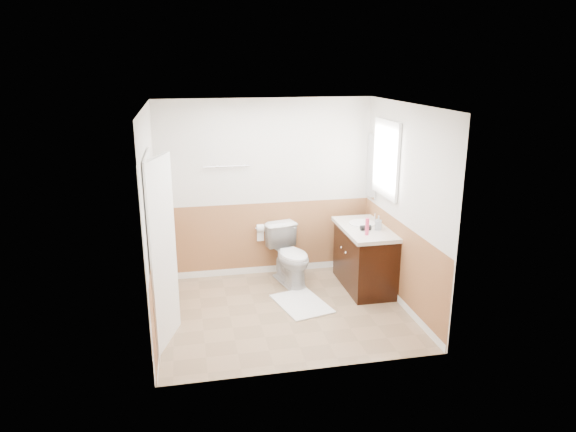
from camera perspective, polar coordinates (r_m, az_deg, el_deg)
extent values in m
plane|color=#8C7051|center=(6.56, -0.43, -10.35)|extent=(3.00, 3.00, 0.00)
plane|color=white|center=(5.88, -0.48, 11.99)|extent=(3.00, 3.00, 0.00)
plane|color=silver|center=(7.34, -2.41, 2.97)|extent=(3.00, 0.00, 3.00)
plane|color=silver|center=(4.89, 2.48, -3.97)|extent=(3.00, 0.00, 3.00)
plane|color=silver|center=(6.01, -14.63, -0.61)|extent=(0.00, 3.00, 3.00)
plane|color=silver|center=(6.54, 12.55, 0.93)|extent=(0.00, 3.00, 3.00)
plane|color=#A36A41|center=(7.54, -2.32, -2.60)|extent=(3.00, 0.00, 3.00)
plane|color=#A36A41|center=(5.21, 2.35, -11.67)|extent=(3.00, 0.00, 3.00)
plane|color=#A36A41|center=(6.26, -14.03, -7.18)|extent=(0.00, 2.60, 2.60)
plane|color=#A36A41|center=(6.77, 12.06, -5.20)|extent=(0.00, 2.60, 2.60)
imported|color=silver|center=(7.21, 0.25, -4.32)|extent=(0.62, 0.87, 0.80)
cube|color=white|center=(6.73, 1.49, -9.53)|extent=(0.73, 0.91, 0.02)
cube|color=black|center=(7.16, 8.34, -4.65)|extent=(0.55, 1.10, 0.80)
sphere|color=silver|center=(6.93, 6.33, -3.98)|extent=(0.03, 0.03, 0.03)
sphere|color=#B8B9BF|center=(7.11, 5.84, -3.44)|extent=(0.03, 0.03, 0.03)
cube|color=silver|center=(7.02, 8.41, -1.42)|extent=(0.60, 1.15, 0.05)
cylinder|color=white|center=(7.15, 8.09, -0.79)|extent=(0.36, 0.36, 0.02)
cylinder|color=#BBBBC2|center=(7.19, 9.46, -0.24)|extent=(0.02, 0.02, 0.14)
cylinder|color=#D3365C|center=(6.68, 8.61, -1.15)|extent=(0.05, 0.05, 0.22)
imported|color=#8E97A0|center=(6.92, 9.81, -0.73)|extent=(0.11, 0.11, 0.19)
cylinder|color=black|center=(6.88, 8.45, -1.27)|extent=(0.14, 0.07, 0.07)
cylinder|color=black|center=(6.88, 8.19, -1.51)|extent=(0.03, 0.03, 0.07)
cube|color=silver|center=(7.46, 9.13, 5.36)|extent=(0.02, 0.35, 0.90)
cube|color=white|center=(6.95, 10.63, 6.16)|extent=(0.04, 0.80, 1.00)
cube|color=white|center=(6.96, 10.75, 6.17)|extent=(0.01, 0.70, 0.90)
cube|color=white|center=(5.65, -13.66, -4.09)|extent=(0.29, 0.78, 2.04)
cube|color=white|center=(5.65, -14.43, -4.04)|extent=(0.02, 0.92, 2.10)
sphere|color=silver|center=(5.98, -12.95, -3.60)|extent=(0.06, 0.06, 0.06)
cylinder|color=silver|center=(7.15, -6.75, 5.39)|extent=(0.62, 0.02, 0.02)
cylinder|color=silver|center=(7.40, -3.03, -1.33)|extent=(0.14, 0.02, 0.02)
cylinder|color=white|center=(7.40, -3.03, -1.33)|extent=(0.10, 0.11, 0.11)
cube|color=white|center=(7.44, -3.02, -2.14)|extent=(0.10, 0.01, 0.16)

